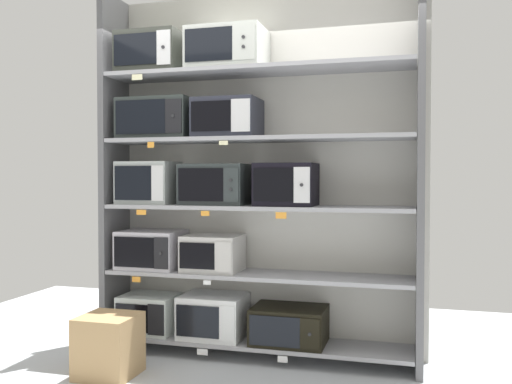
% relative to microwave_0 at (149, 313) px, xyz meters
% --- Properties ---
extents(back_panel, '(2.51, 0.04, 2.80)m').
position_rel_microwave_0_xyz_m(back_panel, '(0.88, 0.23, 1.12)').
color(back_panel, beige).
rests_on(back_panel, ground).
extents(upright_left, '(0.05, 0.41, 2.80)m').
position_rel_microwave_0_xyz_m(upright_left, '(-0.31, 0.00, 1.12)').
color(upright_left, '#5B5B5E').
rests_on(upright_left, ground).
extents(upright_right, '(0.05, 0.41, 2.80)m').
position_rel_microwave_0_xyz_m(upright_right, '(2.07, 0.00, 1.12)').
color(upright_right, '#5B5B5E').
rests_on(upright_right, ground).
extents(shelf_0, '(2.31, 0.41, 0.03)m').
position_rel_microwave_0_xyz_m(shelf_0, '(0.88, 0.00, -0.16)').
color(shelf_0, '#99999E').
rests_on(shelf_0, ground).
extents(microwave_0, '(0.43, 0.36, 0.29)m').
position_rel_microwave_0_xyz_m(microwave_0, '(0.00, 0.00, 0.00)').
color(microwave_0, silver).
rests_on(microwave_0, shelf_0).
extents(microwave_1, '(0.48, 0.40, 0.33)m').
position_rel_microwave_0_xyz_m(microwave_1, '(0.54, 0.00, 0.02)').
color(microwave_1, silver).
rests_on(microwave_1, shelf_0).
extents(microwave_2, '(0.54, 0.41, 0.27)m').
position_rel_microwave_0_xyz_m(microwave_2, '(1.14, -0.00, -0.01)').
color(microwave_2, black).
rests_on(microwave_2, shelf_0).
extents(price_tag_0, '(0.07, 0.00, 0.03)m').
position_rel_microwave_0_xyz_m(price_tag_0, '(0.01, -0.21, -0.20)').
color(price_tag_0, white).
extents(price_tag_1, '(0.08, 0.00, 0.04)m').
position_rel_microwave_0_xyz_m(price_tag_1, '(0.53, -0.21, -0.20)').
color(price_tag_1, white).
extents(price_tag_2, '(0.07, 0.00, 0.05)m').
position_rel_microwave_0_xyz_m(price_tag_2, '(1.14, -0.21, -0.20)').
color(price_tag_2, white).
extents(shelf_1, '(2.31, 0.41, 0.03)m').
position_rel_microwave_0_xyz_m(shelf_1, '(0.88, 0.00, 0.35)').
color(shelf_1, '#99999E').
extents(microwave_3, '(0.48, 0.41, 0.30)m').
position_rel_microwave_0_xyz_m(microwave_3, '(0.02, -0.00, 0.51)').
color(microwave_3, '#B5B1BB').
rests_on(microwave_3, shelf_1).
extents(microwave_4, '(0.43, 0.36, 0.28)m').
position_rel_microwave_0_xyz_m(microwave_4, '(0.54, 0.00, 0.50)').
color(microwave_4, beige).
rests_on(microwave_4, shelf_1).
extents(price_tag_3, '(0.07, 0.00, 0.04)m').
position_rel_microwave_0_xyz_m(price_tag_3, '(-0.00, -0.21, 0.31)').
color(price_tag_3, orange).
extents(price_tag_4, '(0.06, 0.00, 0.03)m').
position_rel_microwave_0_xyz_m(price_tag_4, '(0.57, -0.21, 0.31)').
color(price_tag_4, white).
extents(shelf_2, '(2.31, 0.41, 0.03)m').
position_rel_microwave_0_xyz_m(shelf_2, '(0.88, 0.00, 0.86)').
color(shelf_2, '#99999E').
extents(microwave_5, '(0.43, 0.36, 0.33)m').
position_rel_microwave_0_xyz_m(microwave_5, '(-0.00, -0.00, 1.04)').
color(microwave_5, '#A0A7A3').
rests_on(microwave_5, shelf_2).
extents(microwave_6, '(0.50, 0.35, 0.31)m').
position_rel_microwave_0_xyz_m(microwave_6, '(0.56, -0.00, 1.03)').
color(microwave_6, '#2B3131').
rests_on(microwave_6, shelf_2).
extents(microwave_7, '(0.43, 0.39, 0.32)m').
position_rel_microwave_0_xyz_m(microwave_7, '(1.11, -0.00, 1.03)').
color(microwave_7, black).
rests_on(microwave_7, shelf_2).
extents(price_tag_5, '(0.08, 0.00, 0.04)m').
position_rel_microwave_0_xyz_m(price_tag_5, '(0.04, -0.21, 0.82)').
color(price_tag_5, orange).
extents(price_tag_6, '(0.07, 0.00, 0.04)m').
position_rel_microwave_0_xyz_m(price_tag_6, '(0.55, -0.21, 0.82)').
color(price_tag_6, orange).
extents(price_tag_7, '(0.08, 0.00, 0.05)m').
position_rel_microwave_0_xyz_m(price_tag_7, '(1.12, -0.21, 0.81)').
color(price_tag_7, orange).
extents(shelf_3, '(2.31, 0.41, 0.03)m').
position_rel_microwave_0_xyz_m(shelf_3, '(0.88, 0.00, 1.37)').
color(shelf_3, '#99999E').
extents(microwave_8, '(0.58, 0.35, 0.32)m').
position_rel_microwave_0_xyz_m(microwave_8, '(0.07, -0.00, 1.54)').
color(microwave_8, '#2D3432').
rests_on(microwave_8, shelf_3).
extents(microwave_9, '(0.48, 0.38, 0.29)m').
position_rel_microwave_0_xyz_m(microwave_9, '(0.66, -0.00, 1.53)').
color(microwave_9, '#272934').
rests_on(microwave_9, shelf_3).
extents(price_tag_8, '(0.05, 0.00, 0.04)m').
position_rel_microwave_0_xyz_m(price_tag_8, '(0.12, -0.21, 1.33)').
color(price_tag_8, orange).
extents(price_tag_9, '(0.07, 0.00, 0.03)m').
position_rel_microwave_0_xyz_m(price_tag_9, '(0.70, -0.21, 1.33)').
color(price_tag_9, beige).
extents(shelf_4, '(2.31, 0.41, 0.03)m').
position_rel_microwave_0_xyz_m(shelf_4, '(0.88, 0.00, 1.88)').
color(shelf_4, '#99999E').
extents(microwave_10, '(0.50, 0.38, 0.32)m').
position_rel_microwave_0_xyz_m(microwave_10, '(0.03, -0.00, 2.05)').
color(microwave_10, '#31342D').
rests_on(microwave_10, shelf_4).
extents(microwave_11, '(0.57, 0.41, 0.31)m').
position_rel_microwave_0_xyz_m(microwave_11, '(0.66, -0.00, 2.05)').
color(microwave_11, '#B9BEB5').
rests_on(microwave_11, shelf_4).
extents(price_tag_10, '(0.09, 0.00, 0.04)m').
position_rel_microwave_0_xyz_m(price_tag_10, '(0.01, -0.21, 1.84)').
color(price_tag_10, beige).
extents(shipping_carton, '(0.37, 0.37, 0.42)m').
position_rel_microwave_0_xyz_m(shipping_carton, '(0.01, -0.64, -0.07)').
color(shipping_carton, tan).
rests_on(shipping_carton, ground).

